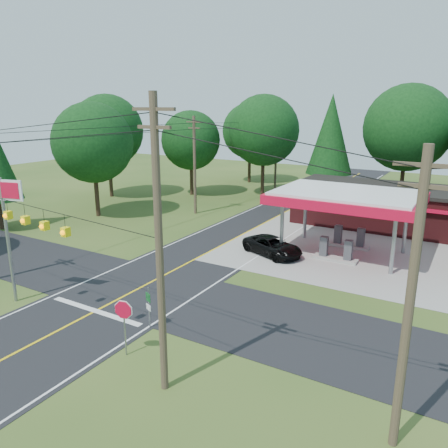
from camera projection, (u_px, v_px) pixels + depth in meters
The scene contains 16 objects.
ground at pixel (139, 289), 27.13m from camera, with size 120.00×120.00×0.00m, color #324F1B.
main_highway at pixel (139, 288), 27.13m from camera, with size 8.00×120.00×0.02m, color black.
cross_road at pixel (139, 288), 27.13m from camera, with size 70.00×7.00×0.02m, color black.
lane_center_yellow at pixel (139, 288), 27.13m from camera, with size 0.15×110.00×0.00m, color yellow.
gas_canopy at pixel (346, 199), 32.39m from camera, with size 10.60×7.40×4.88m.
convenience_store at pixel (384, 206), 40.80m from camera, with size 16.40×7.55×3.80m.
utility_pole_near_right at pixel (159, 248), 16.07m from camera, with size 1.80×0.30×11.50m.
utility_pole_far_left at pixel (195, 164), 44.64m from camera, with size 1.80×0.30×10.00m.
utility_pole_right_b at pixel (410, 302), 13.34m from camera, with size 1.80×0.30×10.00m.
utility_pole_north at pixel (276, 154), 58.14m from camera, with size 0.30×0.30×9.50m.
overhead_beacons at pixel (33, 209), 21.01m from camera, with size 17.04×2.04×1.03m.
treeline_backdrop at pixel (298, 141), 44.69m from camera, with size 70.27×51.59×13.30m.
suv_car at pixel (272, 246), 33.05m from camera, with size 4.97×4.97×1.38m, color black.
big_stop_sign at pixel (4, 210), 24.00m from camera, with size 2.62×0.78×7.25m.
octagonal_stop_sign at pixel (124, 314), 19.39m from camera, with size 0.92×0.25×2.73m.
route_sign_post at pixel (149, 304), 21.99m from camera, with size 0.43×0.21×2.23m.
Camera 1 is at (17.33, -18.93, 11.03)m, focal length 35.00 mm.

